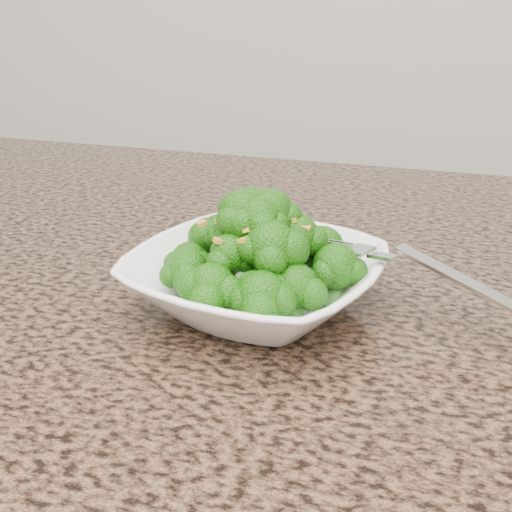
% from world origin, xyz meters
% --- Properties ---
extents(granite_counter, '(1.64, 1.04, 0.03)m').
position_xyz_m(granite_counter, '(0.00, 0.30, 0.89)').
color(granite_counter, brown).
rests_on(granite_counter, cabinet).
extents(bowl, '(0.25, 0.25, 0.05)m').
position_xyz_m(bowl, '(0.15, 0.29, 0.93)').
color(bowl, white).
rests_on(bowl, granite_counter).
extents(broccoli_pile, '(0.19, 0.19, 0.07)m').
position_xyz_m(broccoli_pile, '(0.15, 0.29, 0.99)').
color(broccoli_pile, '#1E650B').
rests_on(broccoli_pile, bowl).
extents(garlic_topping, '(0.11, 0.11, 0.01)m').
position_xyz_m(garlic_topping, '(0.15, 0.29, 1.03)').
color(garlic_topping, gold).
rests_on(garlic_topping, broccoli_pile).
extents(fork, '(0.19, 0.11, 0.01)m').
position_xyz_m(fork, '(0.25, 0.30, 0.96)').
color(fork, silver).
rests_on(fork, bowl).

